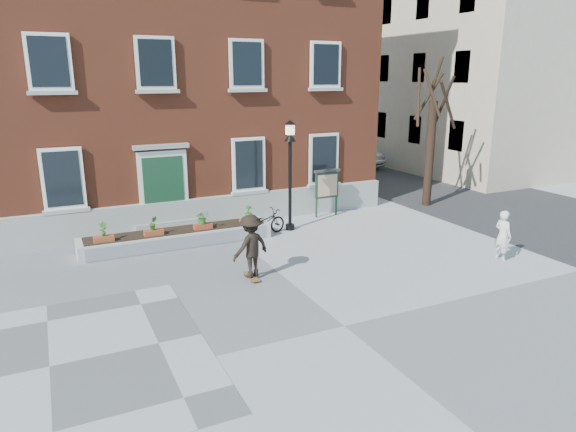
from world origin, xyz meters
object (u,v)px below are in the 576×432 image
parked_car (347,153)px  skateboarder (251,246)px  lamp_post (290,160)px  notice_board (327,185)px  bicycle (264,223)px  bystander (503,236)px

parked_car → skateboarder: bearing=-144.4°
skateboarder → lamp_post: bearing=51.6°
lamp_post → parked_car: bearing=49.9°
notice_board → skateboarder: bearing=-136.6°
bicycle → bystander: bystander is taller
lamp_post → skateboarder: lamp_post is taller
parked_car → notice_board: size_ratio=2.57×
parked_car → bystander: bearing=-120.5°
bicycle → parked_car: parked_car is taller
lamp_post → skateboarder: bearing=-128.4°
bystander → skateboarder: (-7.36, 1.85, 0.17)m
bystander → lamp_post: bearing=36.6°
lamp_post → notice_board: (2.11, 1.06, -1.28)m
bystander → skateboarder: skateboarder is taller
bicycle → lamp_post: lamp_post is taller
parked_car → bystander: size_ratio=3.09×
bicycle → notice_board: size_ratio=0.92×
parked_car → lamp_post: 14.02m
bystander → notice_board: size_ratio=0.83×
bystander → parked_car: bearing=-17.3°
lamp_post → bystander: bearing=-51.9°
notice_board → lamp_post: bearing=-153.4°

